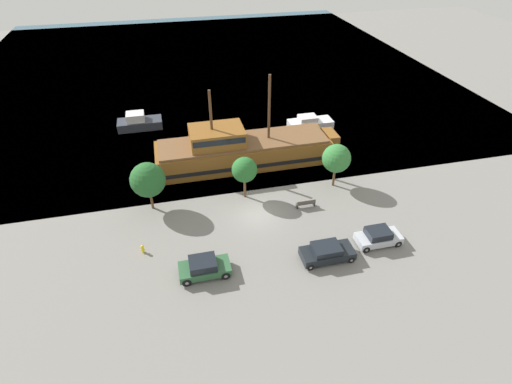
{
  "coord_description": "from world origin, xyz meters",
  "views": [
    {
      "loc": [
        -6.86,
        -28.38,
        23.61
      ],
      "look_at": [
        0.35,
        2.0,
        1.2
      ],
      "focal_mm": 28.0,
      "sensor_mm": 36.0,
      "label": 1
    }
  ],
  "objects_px": {
    "parked_car_curb_front": "(327,252)",
    "parked_car_curb_mid": "(378,237)",
    "pirate_ship": "(241,150)",
    "fire_hydrant": "(143,249)",
    "moored_boat_outer": "(310,123)",
    "parked_car_curb_rear": "(204,267)",
    "moored_boat_dockside": "(139,122)",
    "bench_promenade_east": "(306,203)"
  },
  "relations": [
    {
      "from": "parked_car_curb_rear",
      "to": "pirate_ship",
      "type": "bearing_deg",
      "value": 68.41
    },
    {
      "from": "parked_car_curb_rear",
      "to": "moored_boat_dockside",
      "type": "bearing_deg",
      "value": 100.26
    },
    {
      "from": "parked_car_curb_rear",
      "to": "fire_hydrant",
      "type": "xyz_separation_m",
      "value": [
        -4.7,
        3.62,
        -0.34
      ]
    },
    {
      "from": "pirate_ship",
      "to": "fire_hydrant",
      "type": "height_order",
      "value": "pirate_ship"
    },
    {
      "from": "parked_car_curb_front",
      "to": "pirate_ship",
      "type": "bearing_deg",
      "value": 102.83
    },
    {
      "from": "moored_boat_dockside",
      "to": "parked_car_curb_front",
      "type": "distance_m",
      "value": 31.76
    },
    {
      "from": "parked_car_curb_mid",
      "to": "fire_hydrant",
      "type": "xyz_separation_m",
      "value": [
        -19.59,
        3.51,
        -0.31
      ]
    },
    {
      "from": "pirate_ship",
      "to": "parked_car_curb_mid",
      "type": "xyz_separation_m",
      "value": [
        8.66,
        -15.63,
        -1.0
      ]
    },
    {
      "from": "pirate_ship",
      "to": "bench_promenade_east",
      "type": "xyz_separation_m",
      "value": [
        4.34,
        -9.42,
        -1.27
      ]
    },
    {
      "from": "parked_car_curb_front",
      "to": "bench_promenade_east",
      "type": "height_order",
      "value": "parked_car_curb_front"
    },
    {
      "from": "pirate_ship",
      "to": "fire_hydrant",
      "type": "xyz_separation_m",
      "value": [
        -10.93,
        -12.12,
        -1.3
      ]
    },
    {
      "from": "bench_promenade_east",
      "to": "parked_car_curb_mid",
      "type": "bearing_deg",
      "value": -55.21
    },
    {
      "from": "moored_boat_outer",
      "to": "parked_car_curb_rear",
      "type": "distance_m",
      "value": 27.94
    },
    {
      "from": "parked_car_curb_mid",
      "to": "moored_boat_outer",
      "type": "bearing_deg",
      "value": 85.4
    },
    {
      "from": "pirate_ship",
      "to": "parked_car_curb_front",
      "type": "height_order",
      "value": "pirate_ship"
    },
    {
      "from": "moored_boat_outer",
      "to": "fire_hydrant",
      "type": "relative_size",
      "value": 7.47
    },
    {
      "from": "fire_hydrant",
      "to": "pirate_ship",
      "type": "bearing_deg",
      "value": 47.95
    },
    {
      "from": "moored_boat_outer",
      "to": "parked_car_curb_front",
      "type": "height_order",
      "value": "moored_boat_outer"
    },
    {
      "from": "moored_boat_outer",
      "to": "bench_promenade_east",
      "type": "relative_size",
      "value": 3.1
    },
    {
      "from": "parked_car_curb_front",
      "to": "parked_car_curb_mid",
      "type": "relative_size",
      "value": 1.14
    },
    {
      "from": "parked_car_curb_front",
      "to": "bench_promenade_east",
      "type": "distance_m",
      "value": 6.97
    },
    {
      "from": "pirate_ship",
      "to": "moored_boat_outer",
      "type": "bearing_deg",
      "value": 32.54
    },
    {
      "from": "parked_car_curb_rear",
      "to": "bench_promenade_east",
      "type": "distance_m",
      "value": 12.32
    },
    {
      "from": "bench_promenade_east",
      "to": "fire_hydrant",
      "type": "bearing_deg",
      "value": -169.97
    },
    {
      "from": "moored_boat_outer",
      "to": "parked_car_curb_mid",
      "type": "xyz_separation_m",
      "value": [
        -1.79,
        -22.3,
        0.08
      ]
    },
    {
      "from": "parked_car_curb_rear",
      "to": "fire_hydrant",
      "type": "distance_m",
      "value": 5.95
    },
    {
      "from": "fire_hydrant",
      "to": "bench_promenade_east",
      "type": "distance_m",
      "value": 15.51
    },
    {
      "from": "pirate_ship",
      "to": "parked_car_curb_front",
      "type": "distance_m",
      "value": 16.81
    },
    {
      "from": "moored_boat_dockside",
      "to": "fire_hydrant",
      "type": "bearing_deg",
      "value": -89.38
    },
    {
      "from": "parked_car_curb_front",
      "to": "moored_boat_dockside",
      "type": "bearing_deg",
      "value": 118.02
    },
    {
      "from": "parked_car_curb_rear",
      "to": "fire_hydrant",
      "type": "relative_size",
      "value": 5.23
    },
    {
      "from": "fire_hydrant",
      "to": "moored_boat_outer",
      "type": "bearing_deg",
      "value": 41.3
    },
    {
      "from": "moored_boat_outer",
      "to": "bench_promenade_east",
      "type": "bearing_deg",
      "value": -110.8
    },
    {
      "from": "pirate_ship",
      "to": "moored_boat_dockside",
      "type": "xyz_separation_m",
      "value": [
        -11.19,
        11.68,
        -0.92
      ]
    },
    {
      "from": "moored_boat_dockside",
      "to": "parked_car_curb_mid",
      "type": "height_order",
      "value": "moored_boat_dockside"
    },
    {
      "from": "moored_boat_dockside",
      "to": "parked_car_curb_mid",
      "type": "bearing_deg",
      "value": -53.99
    },
    {
      "from": "parked_car_curb_mid",
      "to": "bench_promenade_east",
      "type": "height_order",
      "value": "parked_car_curb_mid"
    },
    {
      "from": "moored_boat_outer",
      "to": "parked_car_curb_mid",
      "type": "distance_m",
      "value": 22.37
    },
    {
      "from": "moored_boat_outer",
      "to": "parked_car_curb_rear",
      "type": "xyz_separation_m",
      "value": [
        -16.68,
        -22.42,
        0.11
      ]
    },
    {
      "from": "moored_boat_dockside",
      "to": "fire_hydrant",
      "type": "xyz_separation_m",
      "value": [
        0.26,
        -23.8,
        -0.38
      ]
    },
    {
      "from": "moored_boat_dockside",
      "to": "moored_boat_outer",
      "type": "xyz_separation_m",
      "value": [
        21.64,
        -5.01,
        -0.15
      ]
    },
    {
      "from": "moored_boat_outer",
      "to": "parked_car_curb_mid",
      "type": "height_order",
      "value": "moored_boat_outer"
    }
  ]
}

